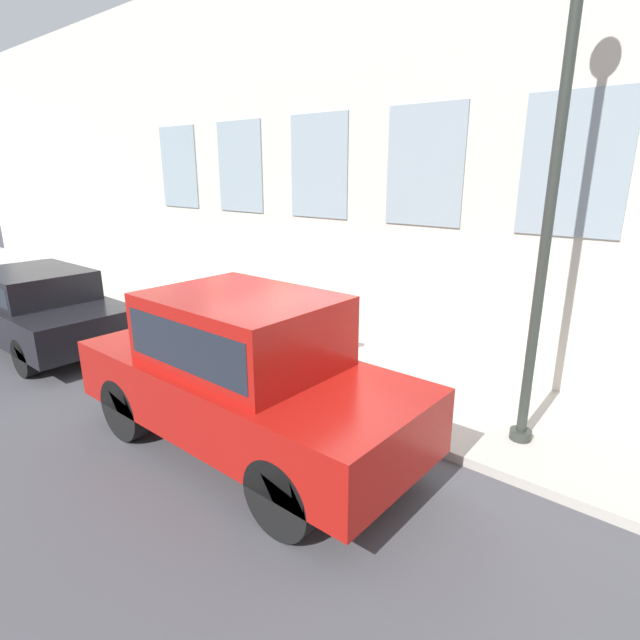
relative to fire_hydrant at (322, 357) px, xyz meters
name	(u,v)px	position (x,y,z in m)	size (l,w,h in m)	color
ground_plane	(322,412)	(-0.61, -0.51, -0.53)	(80.00, 80.00, 0.00)	#47474C
sidewalk	(373,380)	(0.70, -0.51, -0.47)	(2.62, 60.00, 0.12)	#B2ADA3
building_facade	(430,152)	(2.15, -0.51, 3.12)	(0.33, 40.00, 7.31)	beige
fire_hydrant	(322,357)	(0.00, 0.00, 0.00)	(0.29, 0.41, 0.80)	gray
person	(318,322)	(0.49, 0.51, 0.36)	(0.31, 0.21, 1.29)	#998466
parked_car_red_near	(244,368)	(-1.99, -0.43, 0.55)	(1.86, 4.54, 2.00)	black
parked_car_charcoal_far	(38,304)	(-2.01, 5.56, 0.32)	(1.85, 4.50, 1.53)	black
street_lamp	(564,103)	(0.24, -3.04, 3.49)	(0.36, 0.36, 6.39)	#2D332D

